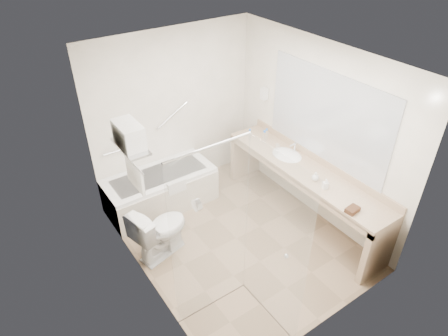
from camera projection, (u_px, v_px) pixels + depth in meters
floor at (236, 238)px, 5.49m from camera, size 3.20×3.20×0.00m
ceiling at (241, 60)px, 4.09m from camera, size 2.60×3.20×0.10m
wall_back at (174, 113)px, 5.88m from camera, size 2.60×0.10×2.50m
wall_front at (340, 240)px, 3.70m from camera, size 2.60×0.10×2.50m
wall_left at (138, 201)px, 4.18m from camera, size 0.10×3.20×2.50m
wall_right at (316, 132)px, 5.40m from camera, size 0.10×3.20×2.50m
bathtub at (161, 190)px, 5.94m from camera, size 1.60×0.73×0.59m
grab_bar_short at (117, 151)px, 5.57m from camera, size 0.40×0.03×0.03m
grab_bar_long at (172, 115)px, 5.83m from camera, size 0.53×0.03×0.33m
shower_enclosure at (242, 240)px, 3.96m from camera, size 0.96×0.91×2.11m
towel_shelf at (130, 142)px, 4.19m from camera, size 0.24×0.55×0.81m
vanity_counter at (303, 181)px, 5.51m from camera, size 0.55×2.70×0.95m
sink at (287, 157)px, 5.69m from camera, size 0.40×0.52×0.14m
faucet at (295, 147)px, 5.70m from camera, size 0.03×0.03×0.14m
mirror at (326, 117)px, 5.12m from camera, size 0.02×2.00×1.20m
hairdryer_unit at (264, 94)px, 5.98m from camera, size 0.08×0.10×0.18m
toilet at (160, 231)px, 5.07m from camera, size 0.85×0.61×0.75m
amenity_basket at (352, 210)px, 4.63m from camera, size 0.18×0.13×0.06m
soap_bottle_a at (325, 186)px, 5.00m from camera, size 0.11×0.15×0.06m
soap_bottle_b at (315, 177)px, 5.14m from camera, size 0.10×0.12×0.09m
water_bottle_left at (264, 137)px, 5.89m from camera, size 0.07×0.07×0.21m
water_bottle_mid at (266, 135)px, 5.99m from camera, size 0.06×0.06×0.19m
water_bottle_right at (250, 135)px, 6.00m from camera, size 0.05×0.05×0.17m
drinking_glass_near at (275, 153)px, 5.63m from camera, size 0.10×0.10×0.10m
drinking_glass_far at (277, 147)px, 5.77m from camera, size 0.09×0.09×0.09m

